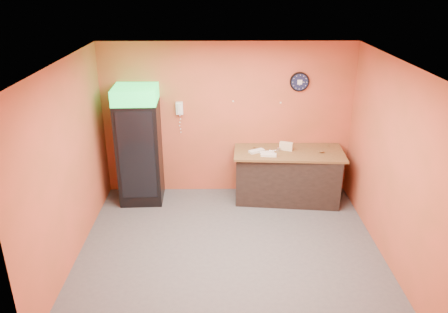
{
  "coord_description": "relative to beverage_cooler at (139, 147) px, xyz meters",
  "views": [
    {
      "loc": [
        -0.16,
        -5.55,
        3.83
      ],
      "look_at": [
        -0.08,
        0.6,
        1.26
      ],
      "focal_mm": 35.0,
      "sensor_mm": 36.0,
      "label": 1
    }
  ],
  "objects": [
    {
      "name": "wrapped_sandwich_mid",
      "position": [
        2.26,
        -0.23,
        -0.06
      ],
      "size": [
        0.28,
        0.14,
        0.04
      ],
      "primitive_type": "cube",
      "rotation": [
        0.0,
        0.0,
        -0.13
      ],
      "color": "silver",
      "rests_on": "butcher_paper"
    },
    {
      "name": "sub_roll_stack",
      "position": [
        2.6,
        0.04,
        -0.01
      ],
      "size": [
        0.24,
        0.15,
        0.15
      ],
      "rotation": [
        0.0,
        0.0,
        -0.36
      ],
      "color": "#F1E7BB",
      "rests_on": "butcher_paper"
    },
    {
      "name": "floor",
      "position": [
        1.56,
        -1.6,
        -1.03
      ],
      "size": [
        4.5,
        4.5,
        0.0
      ],
      "primitive_type": "plane",
      "color": "#47474C",
      "rests_on": "ground"
    },
    {
      "name": "beverage_cooler",
      "position": [
        0.0,
        0.0,
        0.0
      ],
      "size": [
        0.76,
        0.78,
        2.1
      ],
      "rotation": [
        0.0,
        0.0,
        0.04
      ],
      "color": "black",
      "rests_on": "floor"
    },
    {
      "name": "ceiling",
      "position": [
        1.56,
        -1.6,
        1.77
      ],
      "size": [
        4.5,
        4.0,
        0.02
      ],
      "primitive_type": "cube",
      "color": "white",
      "rests_on": "back_wall"
    },
    {
      "name": "wall_clock",
      "position": [
        2.82,
        0.37,
        1.07
      ],
      "size": [
        0.34,
        0.06,
        0.34
      ],
      "color": "black",
      "rests_on": "back_wall"
    },
    {
      "name": "prep_counter",
      "position": [
        2.65,
        -0.01,
        -0.57
      ],
      "size": [
        1.89,
        1.0,
        0.91
      ],
      "primitive_type": "cube",
      "rotation": [
        0.0,
        0.0,
        -0.11
      ],
      "color": "black",
      "rests_on": "floor"
    },
    {
      "name": "right_wall",
      "position": [
        3.81,
        -1.6,
        0.37
      ],
      "size": [
        0.02,
        4.0,
        2.8
      ],
      "primitive_type": "cube",
      "color": "#D8533D",
      "rests_on": "floor"
    },
    {
      "name": "wall_phone",
      "position": [
        0.71,
        0.34,
        0.61
      ],
      "size": [
        0.12,
        0.11,
        0.23
      ],
      "color": "white",
      "rests_on": "back_wall"
    },
    {
      "name": "back_wall",
      "position": [
        1.56,
        0.4,
        0.37
      ],
      "size": [
        4.5,
        0.02,
        2.8
      ],
      "primitive_type": "cube",
      "color": "#D8533D",
      "rests_on": "floor"
    },
    {
      "name": "kitchen_tool",
      "position": [
        2.46,
        -0.01,
        -0.05
      ],
      "size": [
        0.07,
        0.07,
        0.07
      ],
      "primitive_type": "cylinder",
      "color": "silver",
      "rests_on": "butcher_paper"
    },
    {
      "name": "butcher_paper",
      "position": [
        2.65,
        -0.01,
        -0.1
      ],
      "size": [
        1.99,
        1.01,
        0.04
      ],
      "primitive_type": "cube",
      "rotation": [
        0.0,
        0.0,
        -0.07
      ],
      "color": "brown",
      "rests_on": "prep_counter"
    },
    {
      "name": "wrapped_sandwich_right",
      "position": [
        2.07,
        -0.05,
        -0.06
      ],
      "size": [
        0.3,
        0.23,
        0.04
      ],
      "primitive_type": "cube",
      "rotation": [
        0.0,
        0.0,
        0.5
      ],
      "color": "silver",
      "rests_on": "butcher_paper"
    },
    {
      "name": "left_wall",
      "position": [
        -0.69,
        -1.6,
        0.37
      ],
      "size": [
        0.02,
        4.0,
        2.8
      ],
      "primitive_type": "cube",
      "color": "#D8533D",
      "rests_on": "floor"
    },
    {
      "name": "wrapped_sandwich_left",
      "position": [
        2.24,
        -0.13,
        -0.06
      ],
      "size": [
        0.27,
        0.14,
        0.04
      ],
      "primitive_type": "cube",
      "rotation": [
        0.0,
        0.0,
        0.17
      ],
      "color": "silver",
      "rests_on": "butcher_paper"
    }
  ]
}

